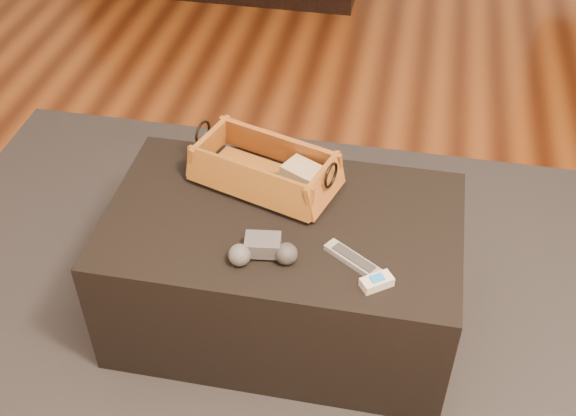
% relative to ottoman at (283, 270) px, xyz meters
% --- Properties ---
extents(floor, '(5.00, 5.50, 0.01)m').
position_rel_ottoman_xyz_m(floor, '(0.09, -0.17, -0.23)').
color(floor, brown).
rests_on(floor, ground).
extents(area_rug, '(2.60, 2.00, 0.01)m').
position_rel_ottoman_xyz_m(area_rug, '(-0.00, -0.05, -0.22)').
color(area_rug, black).
rests_on(area_rug, floor).
extents(ottoman, '(1.00, 0.60, 0.42)m').
position_rel_ottoman_xyz_m(ottoman, '(0.00, 0.00, 0.00)').
color(ottoman, black).
rests_on(ottoman, area_rug).
extents(tv_remote, '(0.23, 0.09, 0.02)m').
position_rel_ottoman_xyz_m(tv_remote, '(-0.11, 0.13, 0.24)').
color(tv_remote, black).
rests_on(tv_remote, wicker_basket).
extents(cloth_bundle, '(0.14, 0.12, 0.06)m').
position_rel_ottoman_xyz_m(cloth_bundle, '(0.04, 0.14, 0.26)').
color(cloth_bundle, tan).
rests_on(cloth_bundle, wicker_basket).
extents(wicker_basket, '(0.47, 0.34, 0.15)m').
position_rel_ottoman_xyz_m(wicker_basket, '(-0.08, 0.14, 0.26)').
color(wicker_basket, '#B17528').
rests_on(wicker_basket, ottoman).
extents(game_controller, '(0.19, 0.12, 0.06)m').
position_rel_ottoman_xyz_m(game_controller, '(-0.02, -0.16, 0.24)').
color(game_controller, '#3E3E42').
rests_on(game_controller, ottoman).
extents(silver_remote, '(0.17, 0.13, 0.02)m').
position_rel_ottoman_xyz_m(silver_remote, '(0.22, -0.13, 0.22)').
color(silver_remote, '#929499').
rests_on(silver_remote, ottoman).
extents(cream_gadget, '(0.09, 0.08, 0.03)m').
position_rel_ottoman_xyz_m(cream_gadget, '(0.28, -0.20, 0.22)').
color(cream_gadget, beige).
rests_on(cream_gadget, ottoman).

